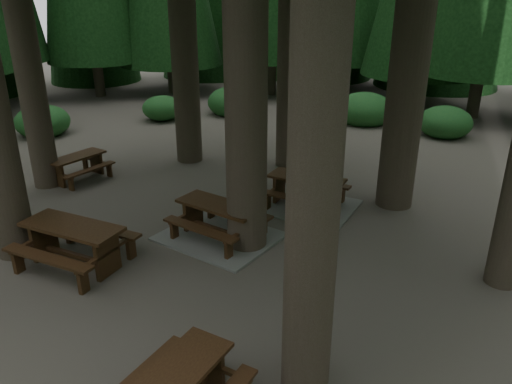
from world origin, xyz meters
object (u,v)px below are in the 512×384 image
Objects in this scene: picnic_table_a at (219,226)px; picnic_table_b at (77,164)px; picnic_table_e at (73,239)px; picnic_table_c at (306,197)px.

picnic_table_b is at bearing 175.16° from picnic_table_a.
picnic_table_b is 0.72× the size of picnic_table_e.
picnic_table_e is at bearing -121.51° from picnic_table_c.
picnic_table_b is at bearing 132.82° from picnic_table_e.
picnic_table_b is at bearing -168.62° from picnic_table_c.
picnic_table_a is at bearing -112.88° from picnic_table_c.
picnic_table_e is (-1.48, -2.62, 0.31)m from picnic_table_a.
picnic_table_e is at bearing -122.28° from picnic_table_a.
picnic_table_a is 5.60m from picnic_table_b.
picnic_table_a is 2.65m from picnic_table_c.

